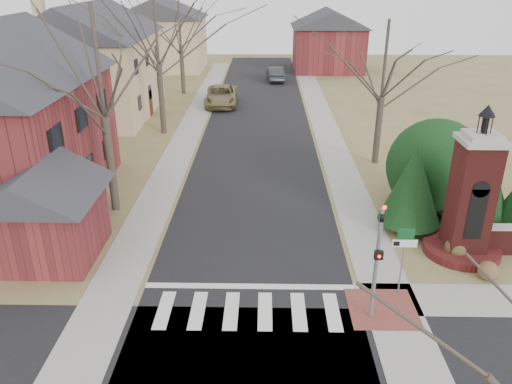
{
  "coord_description": "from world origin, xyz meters",
  "views": [
    {
      "loc": [
        0.55,
        -13.68,
        11.12
      ],
      "look_at": [
        0.18,
        6.0,
        2.33
      ],
      "focal_mm": 35.0,
      "sensor_mm": 36.0,
      "label": 1
    }
  ],
  "objects_px": {
    "pickup_truck": "(221,96)",
    "distant_car": "(275,74)",
    "sign_post": "(404,248)",
    "brick_gate_monument": "(469,207)",
    "traffic_signal_pole": "(378,253)"
  },
  "relations": [
    {
      "from": "distant_car",
      "to": "traffic_signal_pole",
      "type": "bearing_deg",
      "value": 88.84
    },
    {
      "from": "brick_gate_monument",
      "to": "distant_car",
      "type": "relative_size",
      "value": 1.4
    },
    {
      "from": "sign_post",
      "to": "pickup_truck",
      "type": "height_order",
      "value": "sign_post"
    },
    {
      "from": "sign_post",
      "to": "distant_car",
      "type": "bearing_deg",
      "value": 95.8
    },
    {
      "from": "traffic_signal_pole",
      "to": "brick_gate_monument",
      "type": "height_order",
      "value": "brick_gate_monument"
    },
    {
      "from": "traffic_signal_pole",
      "to": "brick_gate_monument",
      "type": "xyz_separation_m",
      "value": [
        4.7,
        4.42,
        -0.42
      ]
    },
    {
      "from": "sign_post",
      "to": "pickup_truck",
      "type": "distance_m",
      "value": 29.92
    },
    {
      "from": "pickup_truck",
      "to": "distant_car",
      "type": "height_order",
      "value": "pickup_truck"
    },
    {
      "from": "pickup_truck",
      "to": "distant_car",
      "type": "relative_size",
      "value": 1.3
    },
    {
      "from": "brick_gate_monument",
      "to": "pickup_truck",
      "type": "bearing_deg",
      "value": 115.92
    },
    {
      "from": "brick_gate_monument",
      "to": "distant_car",
      "type": "height_order",
      "value": "brick_gate_monument"
    },
    {
      "from": "sign_post",
      "to": "pickup_truck",
      "type": "xyz_separation_m",
      "value": [
        -8.99,
        28.52,
        -1.12
      ]
    },
    {
      "from": "sign_post",
      "to": "traffic_signal_pole",
      "type": "bearing_deg",
      "value": -132.43
    },
    {
      "from": "pickup_truck",
      "to": "distant_car",
      "type": "distance_m",
      "value": 11.88
    },
    {
      "from": "sign_post",
      "to": "pickup_truck",
      "type": "relative_size",
      "value": 0.46
    }
  ]
}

